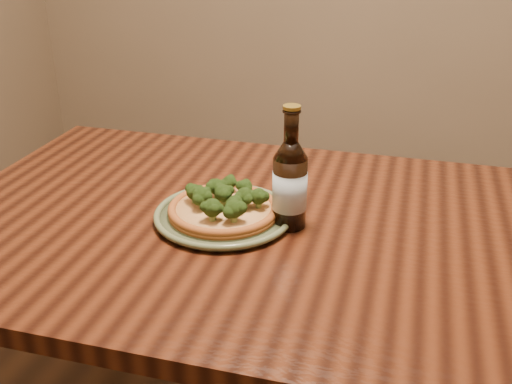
% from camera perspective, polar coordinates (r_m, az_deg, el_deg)
% --- Properties ---
extents(table, '(1.60, 0.90, 0.75)m').
position_cam_1_polar(table, '(1.29, 4.76, -7.04)').
color(table, '#411C0D').
rests_on(table, ground).
extents(plate, '(0.30, 0.30, 0.02)m').
position_cam_1_polar(plate, '(1.27, -3.09, -2.19)').
color(plate, '#586546').
rests_on(plate, table).
extents(pizza, '(0.23, 0.23, 0.06)m').
position_cam_1_polar(pizza, '(1.26, -3.07, -1.42)').
color(pizza, '#975222').
rests_on(pizza, plate).
extents(beer_bottle, '(0.07, 0.07, 0.26)m').
position_cam_1_polar(beer_bottle, '(1.21, 3.25, 0.84)').
color(beer_bottle, black).
rests_on(beer_bottle, table).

